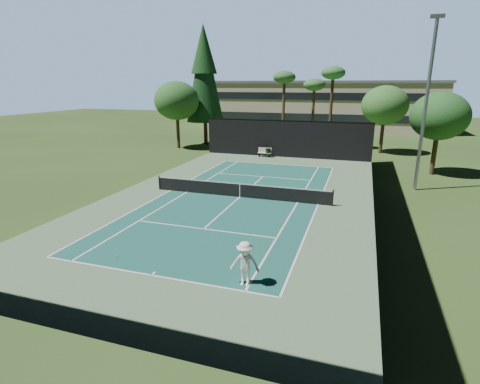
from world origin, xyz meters
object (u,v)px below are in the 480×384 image
object	(u,v)px
trash_bin	(268,153)
tennis_ball_b	(205,187)
tennis_net	(240,190)
park_bench	(265,152)
player	(245,264)
tennis_ball_a	(116,256)
tennis_ball_d	(223,175)
tennis_ball_c	(259,182)

from	to	relation	value
trash_bin	tennis_ball_b	bearing A→B (deg)	-96.24
tennis_net	park_bench	distance (m)	15.62
tennis_net	trash_bin	distance (m)	15.52
player	park_bench	distance (m)	27.54
tennis_ball_a	tennis_ball_b	distance (m)	12.43
tennis_ball_a	tennis_net	bearing A→B (deg)	77.24
park_bench	tennis_ball_a	bearing A→B (deg)	-90.61
tennis_ball_d	player	bearing A→B (deg)	-66.61
tennis_net	tennis_ball_d	bearing A→B (deg)	120.79
tennis_ball_b	player	bearing A→B (deg)	-60.62
tennis_ball_c	tennis_ball_d	bearing A→B (deg)	159.22
tennis_ball_d	trash_bin	distance (m)	9.64
tennis_ball_b	tennis_ball_c	world-z (taller)	tennis_ball_c
tennis_ball_b	tennis_ball_d	xyz separation A→B (m)	(-0.23, 4.42, -0.00)
player	tennis_ball_b	world-z (taller)	player
tennis_ball_b	tennis_ball_c	bearing A→B (deg)	40.55
tennis_ball_a	tennis_ball_d	xyz separation A→B (m)	(-1.09, 16.82, -0.01)
tennis_ball_b	tennis_ball_c	distance (m)	4.61
tennis_ball_a	trash_bin	xyz separation A→B (m)	(0.66, 26.28, 0.44)
tennis_ball_b	park_bench	size ratio (longest dim) A/B	0.04
tennis_ball_a	tennis_ball_c	size ratio (longest dim) A/B	0.96
player	tennis_ball_a	bearing A→B (deg)	171.77
tennis_ball_b	tennis_ball_d	world-z (taller)	tennis_ball_b
tennis_net	tennis_ball_c	distance (m)	4.57
tennis_net	tennis_ball_c	world-z (taller)	tennis_net
tennis_ball_b	tennis_ball_c	size ratio (longest dim) A/B	0.86
tennis_ball_b	tennis_net	bearing A→B (deg)	-24.82
tennis_ball_c	tennis_ball_d	distance (m)	3.99
tennis_ball_a	trash_bin	size ratio (longest dim) A/B	0.08
tennis_net	player	bearing A→B (deg)	-70.86
tennis_net	player	distance (m)	12.05
tennis_ball_d	park_bench	world-z (taller)	park_bench
park_bench	player	bearing A→B (deg)	-77.14
tennis_ball_c	tennis_net	bearing A→B (deg)	-92.34
player	tennis_ball_d	distance (m)	18.90
player	tennis_ball_a	world-z (taller)	player
tennis_net	tennis_ball_b	size ratio (longest dim) A/B	195.31
tennis_ball_b	trash_bin	distance (m)	13.97
tennis_net	player	world-z (taller)	player
tennis_net	tennis_ball_d	size ratio (longest dim) A/B	203.32
tennis_ball_d	trash_bin	bearing A→B (deg)	79.57
player	trash_bin	size ratio (longest dim) A/B	1.96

